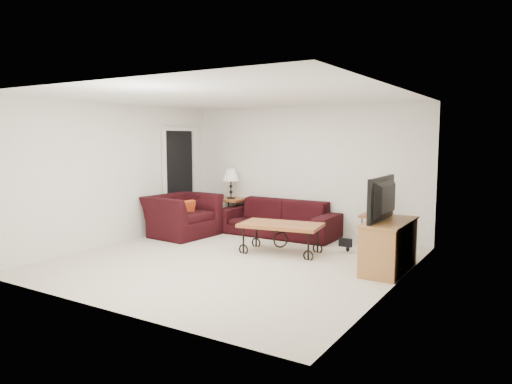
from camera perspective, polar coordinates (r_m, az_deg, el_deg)
ground at (r=7.48m, az=-2.84°, el=-8.16°), size 5.00×5.00×0.00m
wall_back at (r=9.43m, az=5.75°, el=2.57°), size 5.00×0.02×2.50m
wall_front at (r=5.41m, az=-18.07°, el=-0.67°), size 5.00×0.02×2.50m
wall_left at (r=8.92m, az=-16.26°, el=2.12°), size 0.02×5.00×2.50m
wall_right at (r=6.21m, az=16.49°, el=0.28°), size 0.02×5.00×2.50m
ceiling at (r=7.26m, az=-2.95°, el=11.29°), size 5.00×5.00×0.00m
doorway at (r=10.10m, az=-9.16°, el=1.48°), size 0.08×0.94×2.04m
sofa at (r=9.26m, az=2.63°, el=-3.13°), size 2.34×0.92×0.68m
side_table_left at (r=10.05m, az=-3.00°, el=-2.54°), size 0.59×0.59×0.62m
side_table_right at (r=8.70m, az=14.13°, el=-4.42°), size 0.52×0.52×0.55m
lamp_left at (r=9.97m, az=-3.02°, el=1.00°), size 0.36×0.36×0.62m
lamp_right at (r=8.62m, az=14.23°, el=-0.86°), size 0.32×0.32×0.55m
photo_frame_left at (r=9.96m, az=-4.21°, el=-0.52°), size 0.13×0.04×0.10m
photo_frame_right at (r=8.46m, az=14.86°, el=-2.56°), size 0.11×0.03×0.09m
coffee_table at (r=7.89m, az=2.98°, el=-5.55°), size 1.41×0.91×0.49m
armchair at (r=9.32m, az=-8.82°, el=-2.79°), size 1.16×1.30×0.80m
throw_pillow at (r=9.16m, az=-8.32°, el=-2.17°), size 0.12×0.37×0.36m
tv_stand at (r=7.08m, az=15.61°, el=-6.23°), size 0.50×1.21×0.72m
television at (r=6.97m, az=15.62°, el=-0.81°), size 0.14×1.08×0.62m
backpack at (r=8.11m, az=10.95°, el=-5.53°), size 0.41×0.37×0.43m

